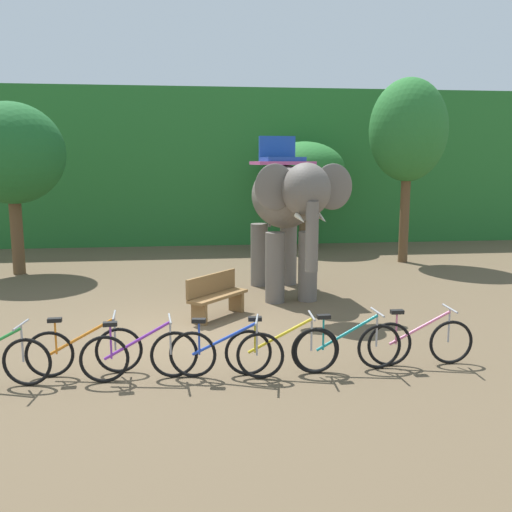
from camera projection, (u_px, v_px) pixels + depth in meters
name	position (u px, v px, depth m)	size (l,w,h in m)	color
ground_plane	(182.00, 336.00, 10.34)	(80.00, 80.00, 0.00)	brown
foliage_hedge	(184.00, 167.00, 23.80)	(36.00, 6.00, 5.86)	#28702D
tree_left	(11.00, 154.00, 15.52)	(2.90, 2.90, 4.79)	brown
tree_far_left	(304.00, 171.00, 20.34)	(2.93, 2.93, 3.87)	brown
tree_center_left	(408.00, 131.00, 17.31)	(2.38, 2.38, 5.69)	brown
elephant	(286.00, 203.00, 13.12)	(2.09, 4.19, 3.78)	#665E56
bike_orange	(84.00, 350.00, 8.42)	(1.71, 0.52, 0.92)	black
bike_purple	(139.00, 355.00, 8.22)	(1.71, 0.52, 0.92)	black
bike_blue	(226.00, 353.00, 8.30)	(1.69, 0.52, 0.92)	black
bike_yellow	(281.00, 350.00, 8.44)	(1.71, 0.52, 0.92)	black
bike_teal	(348.00, 347.00, 8.59)	(1.71, 0.52, 0.92)	black
bike_pink	(420.00, 341.00, 8.84)	(1.71, 0.52, 0.92)	black
wooden_bench	(216.00, 294.00, 11.56)	(1.31, 1.38, 0.89)	brown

